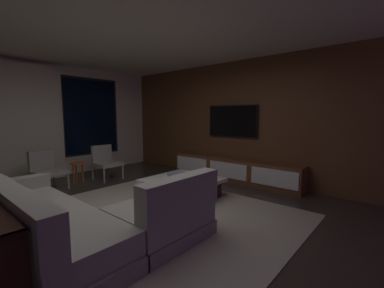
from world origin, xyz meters
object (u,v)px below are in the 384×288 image
sectional_couch (76,222)px  accent_chair_by_curtain (46,168)px  coffee_table (182,188)px  book_stack_on_coffee_table (177,176)px  mounted_tv (232,121)px  accent_chair_near_window (105,160)px  media_console (235,170)px  side_stool (78,167)px

sectional_couch → accent_chair_by_curtain: size_ratio=3.21×
coffee_table → book_stack_on_coffee_table: 0.26m
mounted_tv → sectional_couch: bearing=-175.1°
book_stack_on_coffee_table → accent_chair_near_window: accent_chair_near_window is taller
book_stack_on_coffee_table → mounted_tv: (1.90, 0.06, 0.92)m
media_console → mounted_tv: bearing=47.6°
sectional_couch → coffee_table: sectional_couch is taller
coffee_table → accent_chair_by_curtain: size_ratio=1.49×
accent_chair_near_window → coffee_table: bearing=-87.0°
book_stack_on_coffee_table → side_stool: bearing=105.4°
media_console → side_stool: bearing=133.4°
coffee_table → media_console: 1.63m
mounted_tv → side_stool: bearing=137.8°
sectional_couch → accent_chair_near_window: bearing=54.0°
accent_chair_by_curtain → book_stack_on_coffee_table: bearing=-62.0°
accent_chair_near_window → book_stack_on_coffee_table: bearing=-89.2°
accent_chair_by_curtain → side_stool: size_ratio=1.70×
side_stool → mounted_tv: bearing=-42.2°
media_console → book_stack_on_coffee_table: bearing=175.5°
side_stool → mounted_tv: size_ratio=0.37×
accent_chair_by_curtain → side_stool: accent_chair_by_curtain is taller
sectional_couch → mounted_tv: (3.79, 0.32, 1.06)m
coffee_table → media_console: bearing=-3.4°
accent_chair_by_curtain → mounted_tv: bearing=-36.4°
accent_chair_by_curtain → mounted_tv: mounted_tv is taller
accent_chair_near_window → mounted_tv: bearing=-49.4°
sectional_couch → accent_chair_near_window: 3.18m
book_stack_on_coffee_table → mounted_tv: bearing=1.9°
coffee_table → accent_chair_near_window: size_ratio=1.49×
coffee_table → side_stool: bearing=107.2°
sectional_couch → coffee_table: bearing=6.3°
book_stack_on_coffee_table → sectional_couch: bearing=-172.3°
media_console → mounted_tv: mounted_tv is taller
sectional_couch → coffee_table: 2.00m
coffee_table → media_console: size_ratio=0.37×
sectional_couch → book_stack_on_coffee_table: size_ratio=8.36×
coffee_table → mounted_tv: (1.80, 0.10, 1.16)m
accent_chair_near_window → media_console: 3.01m
sectional_couch → book_stack_on_coffee_table: (1.90, 0.26, 0.13)m
media_console → coffee_table: bearing=176.6°
mounted_tv → accent_chair_by_curtain: bearing=143.6°
book_stack_on_coffee_table → media_console: 1.73m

